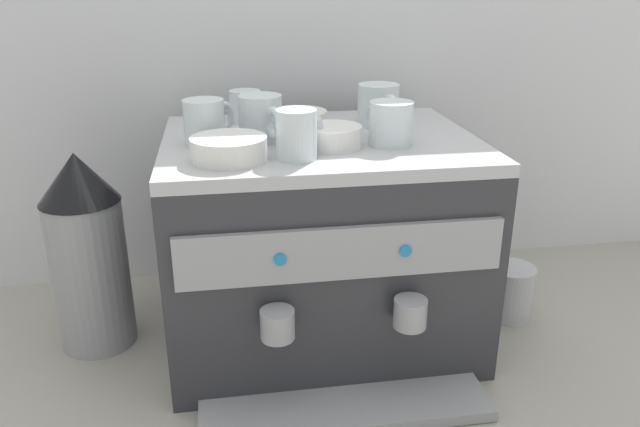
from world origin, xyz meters
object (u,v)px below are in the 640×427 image
object	(u,v)px
ceramic_cup_4	(390,123)
ceramic_bowl_2	(229,149)
espresso_machine	(320,241)
ceramic_cup_3	(298,134)
ceramic_cup_0	(379,105)
ceramic_cup_1	(206,122)
ceramic_bowl_0	(298,120)
ceramic_bowl_1	(332,137)
milk_pitcher	(509,291)
ceramic_cup_2	(262,119)
ceramic_cup_5	(247,106)
coffee_grinder	(88,251)

from	to	relation	value
ceramic_cup_4	ceramic_bowl_2	distance (m)	0.29
espresso_machine	ceramic_bowl_2	distance (m)	0.31
ceramic_cup_4	ceramic_cup_3	bearing A→B (deg)	-160.04
ceramic_cup_3	ceramic_cup_4	world-z (taller)	ceramic_cup_3
ceramic_cup_0	ceramic_cup_1	world-z (taller)	ceramic_cup_0
ceramic_cup_1	ceramic_cup_4	xyz separation A→B (m)	(0.32, -0.06, -0.00)
ceramic_cup_1	ceramic_bowl_0	xyz separation A→B (m)	(0.18, 0.10, -0.02)
ceramic_cup_3	ceramic_bowl_1	size ratio (longest dim) A/B	0.91
ceramic_bowl_0	milk_pitcher	world-z (taller)	ceramic_bowl_0
ceramic_cup_2	ceramic_bowl_2	xyz separation A→B (m)	(-0.06, -0.12, -0.02)
ceramic_cup_0	ceramic_cup_4	size ratio (longest dim) A/B	1.07
ceramic_cup_5	ceramic_bowl_0	world-z (taller)	ceramic_cup_5
ceramic_cup_5	milk_pitcher	xyz separation A→B (m)	(0.54, -0.16, -0.39)
espresso_machine	ceramic_cup_0	bearing A→B (deg)	31.97
ceramic_cup_4	milk_pitcher	size ratio (longest dim) A/B	1.01
ceramic_cup_0	ceramic_cup_3	world-z (taller)	same
ceramic_cup_2	ceramic_bowl_2	world-z (taller)	ceramic_cup_2
ceramic_bowl_0	coffee_grinder	bearing A→B (deg)	-172.62
ceramic_cup_0	ceramic_cup_3	size ratio (longest dim) A/B	1.33
coffee_grinder	ceramic_cup_2	bearing A→B (deg)	-6.24
ceramic_cup_4	ceramic_bowl_1	distance (m)	0.11
ceramic_bowl_1	milk_pitcher	distance (m)	0.56
ceramic_cup_3	ceramic_bowl_2	world-z (taller)	ceramic_cup_3
ceramic_cup_4	coffee_grinder	bearing A→B (deg)	170.15
ceramic_cup_1	coffee_grinder	xyz separation A→B (m)	(-0.24, 0.04, -0.26)
ceramic_cup_1	ceramic_cup_2	bearing A→B (deg)	2.19
espresso_machine	ceramic_cup_4	world-z (taller)	ceramic_cup_4
ceramic_cup_1	ceramic_bowl_0	bearing A→B (deg)	28.41
ceramic_cup_2	ceramic_cup_3	xyz separation A→B (m)	(0.05, -0.12, 0.00)
espresso_machine	ceramic_cup_1	world-z (taller)	ceramic_cup_1
ceramic_cup_4	ceramic_bowl_1	xyz separation A→B (m)	(-0.10, -0.00, -0.02)
ceramic_bowl_2	milk_pitcher	distance (m)	0.71
ceramic_cup_5	milk_pitcher	world-z (taller)	ceramic_cup_5
ceramic_cup_1	ceramic_cup_3	xyz separation A→B (m)	(0.15, -0.12, 0.00)
ceramic_bowl_0	coffee_grinder	world-z (taller)	ceramic_bowl_0
espresso_machine	ceramic_cup_5	world-z (taller)	ceramic_cup_5
ceramic_cup_4	ceramic_cup_0	bearing A→B (deg)	82.97
ceramic_bowl_0	ceramic_bowl_1	world-z (taller)	ceramic_bowl_1
ceramic_cup_0	coffee_grinder	bearing A→B (deg)	-175.35
ceramic_cup_4	ceramic_bowl_1	size ratio (longest dim) A/B	1.13
ceramic_cup_4	ceramic_cup_5	size ratio (longest dim) A/B	1.19
milk_pitcher	ceramic_cup_1	bearing A→B (deg)	-179.68
ceramic_cup_4	ceramic_bowl_0	distance (m)	0.21
ceramic_cup_0	ceramic_cup_4	world-z (taller)	ceramic_cup_0
ceramic_cup_0	ceramic_cup_4	bearing A→B (deg)	-97.03
ceramic_cup_3	coffee_grinder	distance (m)	0.50
ceramic_cup_2	ceramic_cup_5	xyz separation A→B (m)	(-0.02, 0.16, -0.01)
ceramic_bowl_0	espresso_machine	bearing A→B (deg)	-70.99
milk_pitcher	ceramic_cup_0	bearing A→B (deg)	163.26
ceramic_bowl_2	ceramic_cup_4	bearing A→B (deg)	11.05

